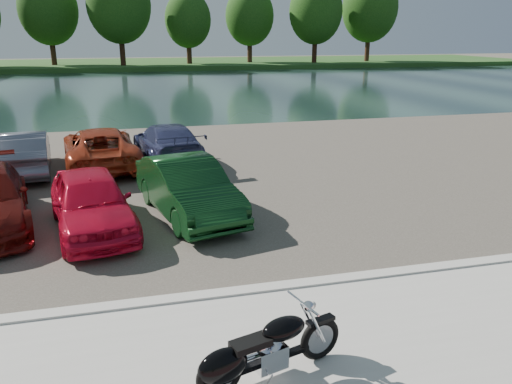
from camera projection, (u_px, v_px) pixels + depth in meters
ground at (304, 355)px, 7.74m from camera, size 200.00×200.00×0.00m
kerb at (270, 289)px, 9.56m from camera, size 60.00×0.30×0.14m
parking_lot at (203, 171)px, 17.90m from camera, size 60.00×18.00×0.04m
river at (157, 88)px, 44.71m from camera, size 120.00×40.00×0.00m
far_bank at (145, 64)px, 74.19m from camera, size 120.00×24.00×0.60m
far_trees at (176, 11)px, 67.26m from camera, size 70.25×10.68×12.52m
motorcycle at (259, 353)px, 6.86m from camera, size 2.28×0.98×1.05m
car_4 at (91, 202)px, 12.28m from camera, size 2.59×4.69×1.51m
car_5 at (188, 188)px, 13.30m from camera, size 2.66×4.92×1.54m
car_9 at (24, 153)px, 17.32m from camera, size 2.16×4.70×1.49m
car_10 at (100, 148)px, 18.07m from camera, size 3.08×5.57×1.48m
car_11 at (167, 142)px, 19.05m from camera, size 2.72×5.22×1.44m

